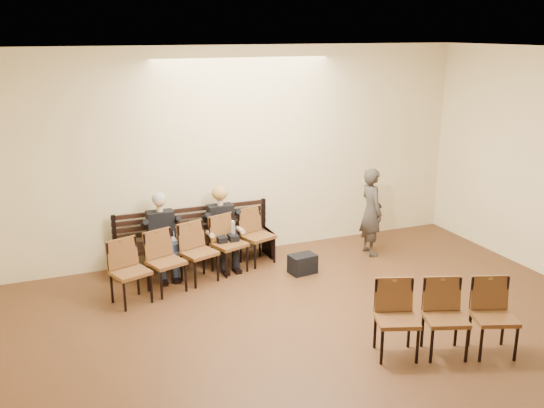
{
  "coord_description": "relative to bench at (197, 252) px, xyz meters",
  "views": [
    {
      "loc": [
        -3.35,
        -4.42,
        3.74
      ],
      "look_at": [
        0.13,
        4.05,
        1.09
      ],
      "focal_mm": 40.0,
      "sensor_mm": 36.0,
      "label": 1
    }
  ],
  "objects": [
    {
      "name": "room_walls",
      "position": [
        0.96,
        -3.86,
        2.31
      ],
      "size": [
        8.02,
        10.01,
        3.51
      ],
      "color": "#F7E8B1",
      "rests_on": "ground"
    },
    {
      "name": "passerby",
      "position": [
        2.92,
        -0.6,
        0.64
      ],
      "size": [
        0.46,
        0.66,
        1.74
      ],
      "primitive_type": "imported",
      "rotation": [
        0.0,
        0.0,
        1.5
      ],
      "color": "#35312B",
      "rests_on": "ground"
    },
    {
      "name": "water_bottle",
      "position": [
        0.53,
        -0.33,
        0.34
      ],
      "size": [
        0.08,
        0.08,
        0.23
      ],
      "primitive_type": "cylinder",
      "rotation": [
        0.0,
        0.0,
        0.17
      ],
      "color": "silver",
      "rests_on": "bench"
    },
    {
      "name": "seated_man",
      "position": [
        -0.57,
        -0.12,
        0.4
      ],
      "size": [
        0.52,
        0.72,
        1.25
      ],
      "primitive_type": null,
      "color": "black",
      "rests_on": "ground"
    },
    {
      "name": "chair_row_front",
      "position": [
        -0.13,
        -0.65,
        0.23
      ],
      "size": [
        2.81,
        1.39,
        0.91
      ],
      "primitive_type": "cube",
      "rotation": [
        0.0,
        0.0,
        0.33
      ],
      "color": "brown",
      "rests_on": "ground"
    },
    {
      "name": "chair_row_back",
      "position": [
        1.96,
        -3.87,
        0.23
      ],
      "size": [
        1.71,
        1.02,
        0.91
      ],
      "primitive_type": "cube",
      "rotation": [
        0.0,
        0.0,
        -0.34
      ],
      "color": "brown",
      "rests_on": "ground"
    },
    {
      "name": "bench",
      "position": [
        0.0,
        0.0,
        0.0
      ],
      "size": [
        2.6,
        0.9,
        0.45
      ],
      "primitive_type": "cube",
      "color": "black",
      "rests_on": "ground"
    },
    {
      "name": "laptop",
      "position": [
        -0.54,
        -0.27,
        0.34
      ],
      "size": [
        0.33,
        0.26,
        0.23
      ],
      "primitive_type": "cube",
      "rotation": [
        0.0,
        0.0,
        -0.05
      ],
      "color": "#BCBCC0",
      "rests_on": "bench"
    },
    {
      "name": "bag",
      "position": [
        1.47,
        -0.96,
        -0.07
      ],
      "size": [
        0.45,
        0.33,
        0.3
      ],
      "primitive_type": "cube",
      "rotation": [
        0.0,
        0.0,
        0.13
      ],
      "color": "black",
      "rests_on": "ground"
    },
    {
      "name": "seated_woman",
      "position": [
        0.42,
        -0.12,
        0.37
      ],
      "size": [
        0.51,
        0.71,
        1.19
      ],
      "primitive_type": null,
      "color": "black",
      "rests_on": "ground"
    }
  ]
}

